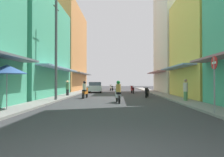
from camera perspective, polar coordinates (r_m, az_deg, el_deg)
ground_plane at (r=22.39m, az=1.09°, el=-4.71°), size 97.83×97.83×0.00m
sidewalk_left at (r=23.01m, az=-11.84°, el=-4.43°), size 1.62×52.47×0.12m
sidewalk_right at (r=22.93m, az=14.07°, el=-4.44°), size 1.62×52.47×0.12m
building_left_mid at (r=22.99m, az=-22.04°, el=7.61°), size 7.05×12.07×9.73m
building_left_far at (r=35.93m, az=-13.30°, el=7.48°), size 7.05×13.89×13.40m
building_right_mid at (r=21.37m, az=26.00°, el=8.06°), size 7.05×8.67×9.58m
building_right_far at (r=31.11m, az=18.21°, el=10.99°), size 7.05×9.41×15.74m
motorbike_silver at (r=14.95m, az=1.64°, el=-3.93°), size 0.55×1.80×1.58m
motorbike_white at (r=34.67m, az=-0.14°, el=-2.50°), size 0.69×1.76×0.96m
motorbike_red at (r=27.04m, az=5.54°, el=-2.97°), size 0.55×1.81×0.96m
motorbike_black at (r=20.25m, az=9.47°, el=-3.68°), size 0.68×1.77×0.96m
motorbike_orange at (r=19.27m, az=-7.33°, el=-3.23°), size 0.55×1.81×1.58m
parked_car at (r=29.13m, az=-4.55°, el=-2.35°), size 2.00×4.20×1.45m
pedestrian_foreground at (r=16.22m, az=19.33°, el=-3.13°), size 0.34×0.34×1.69m
pedestrian_crossing at (r=21.51m, az=-11.98°, el=-2.36°), size 0.44×0.44×1.65m
vendor_umbrella at (r=11.73m, az=-26.60°, el=2.28°), size 1.96×1.96×2.36m
utility_pole at (r=16.88m, az=-14.95°, el=7.59°), size 0.20×1.20×7.79m
street_sign_no_entry at (r=10.39m, az=26.00°, el=0.39°), size 0.07×0.60×2.65m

